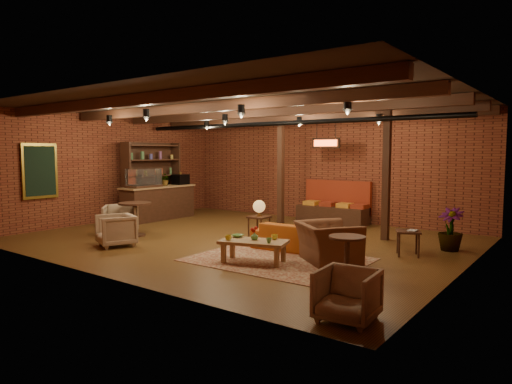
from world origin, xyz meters
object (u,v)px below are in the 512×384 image
Objects in this scene: round_table_left at (135,213)px; round_table_right at (347,250)px; armchair_a at (121,219)px; armchair_b at (116,229)px; sofa at (299,237)px; side_table_lamp at (259,209)px; armchair_right at (328,236)px; coffee_table at (253,243)px; side_table_book at (408,232)px; plant_tall at (452,186)px; armchair_far at (347,293)px.

round_table_left is 5.95m from round_table_right.
armchair_a is 1.38m from armchair_b.
sofa is 2.12× the size of side_table_lamp.
armchair_b is at bearing 25.94° from sofa.
armchair_a is 0.73× the size of armchair_right.
coffee_table is 1.19× the size of armchair_right.
coffee_table is 3.18m from side_table_book.
side_table_lamp is 4.31m from plant_tall.
side_table_lamp is 0.81× the size of armchair_right.
coffee_table reaches higher than sofa.
side_table_book is at bearing 83.43° from round_table_right.
sofa is 1.44m from coffee_table.
armchair_right reaches higher than armchair_far.
sofa is 2.82× the size of round_table_right.
side_table_book is at bearing -159.71° from sofa.
armchair_right is at bearing 38.26° from coffee_table.
side_table_book is at bearing 93.91° from armchair_far.
armchair_right is at bearing -122.87° from plant_tall.
armchair_a reaches higher than armchair_far.
sofa is at bearing -155.70° from side_table_book.
sofa is at bearing 125.38° from armchair_far.
armchair_right reaches higher than armchair_b.
side_table_book is 4.08m from armchair_far.
side_table_book is at bearing 50.44° from armchair_b.
armchair_right reaches higher than sofa.
armchair_b is at bearing -58.13° from round_table_left.
armchair_b reaches higher than coffee_table.
sofa is 2.79× the size of armchair_far.
side_table_book is (5.54, 2.94, 0.09)m from armchair_b.
armchair_a is 1.08× the size of armchair_b.
sofa is 4.08m from armchair_b.
armchair_a is at bearing -156.81° from plant_tall.
side_table_lamp reaches higher than round_table_right.
round_table_right is (5.94, -0.38, -0.09)m from round_table_left.
side_table_lamp reaches higher than side_table_book.
armchair_a is 6.89m from side_table_book.
round_table_right reaches higher than coffee_table.
round_table_left is at bearing 173.68° from coffee_table.
plant_tall is (1.60, 2.48, 0.87)m from armchair_right.
armchair_a is at bearing 45.14° from armchair_right.
side_table_book is (1.04, 1.46, -0.03)m from armchair_right.
sofa is 1.61m from side_table_lamp.
armchair_b is 1.10× the size of round_table_right.
armchair_far is at bearing 125.70° from sofa.
sofa is at bearing -33.75° from armchair_a.
armchair_b is at bearing 57.44° from armchair_right.
round_table_right is at bearing 173.24° from armchair_right.
side_table_lamp is 3.74m from round_table_right.
plant_tall is at bearing 85.93° from armchair_far.
armchair_far is (4.06, -3.67, -0.36)m from side_table_lamp.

